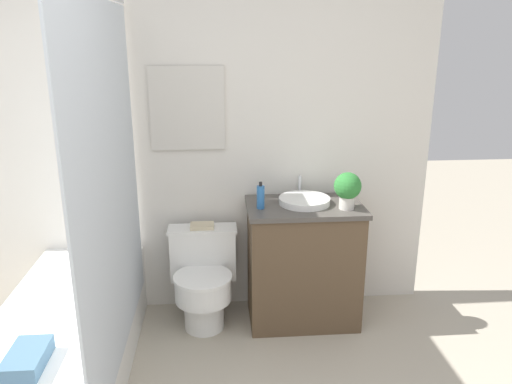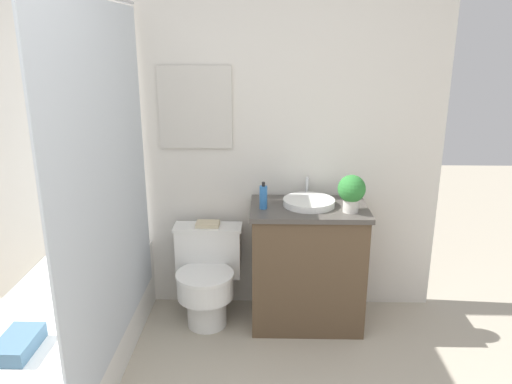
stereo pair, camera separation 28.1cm
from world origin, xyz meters
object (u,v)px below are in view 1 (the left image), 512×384
sink (304,200)px  soap_bottle (261,197)px  potted_plant (348,188)px  book_on_tank (202,226)px  toilet (203,279)px

sink → soap_bottle: bearing=-166.3°
potted_plant → book_on_tank: 0.95m
toilet → book_on_tank: 0.33m
soap_bottle → potted_plant: 0.52m
soap_bottle → potted_plant: potted_plant is taller
sink → soap_bottle: (-0.28, -0.07, 0.05)m
soap_bottle → potted_plant: bearing=-5.2°
soap_bottle → book_on_tank: size_ratio=1.10×
sink → soap_bottle: 0.29m
soap_bottle → book_on_tank: (-0.36, 0.16, -0.24)m
book_on_tank → toilet: bearing=-90.0°
sink → potted_plant: 0.28m
potted_plant → book_on_tank: (-0.88, 0.21, -0.29)m
potted_plant → toilet: bearing=174.2°
toilet → potted_plant: bearing=-5.8°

